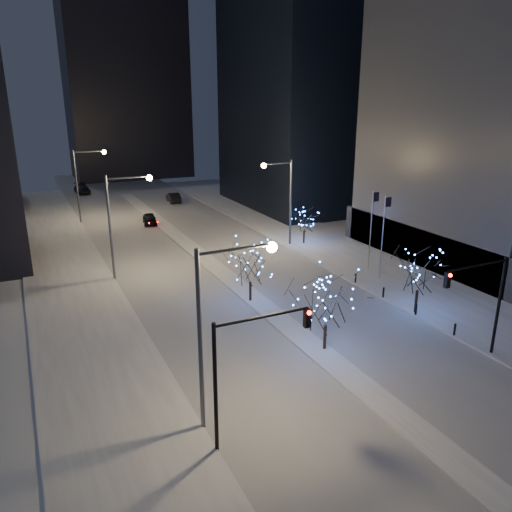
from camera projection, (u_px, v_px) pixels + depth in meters
ground at (378, 400)px, 28.97m from camera, size 160.00×160.00×0.00m
road at (188, 245)px, 59.01m from camera, size 20.00×130.00×0.02m
median at (202, 256)px, 54.70m from camera, size 2.00×80.00×0.15m
east_sidewalk at (370, 264)px, 52.29m from camera, size 10.00×90.00×0.15m
west_sidewalk at (81, 314)px, 40.35m from camera, size 8.00×90.00×0.15m
horizon_block at (125, 75)px, 103.99m from camera, size 24.00×14.00×42.00m
street_lamp_w_near at (219, 313)px, 25.02m from camera, size 4.40×0.56×10.00m
street_lamp_w_mid at (120, 213)px, 46.48m from camera, size 4.40×0.56×10.00m
street_lamp_w_far at (84, 176)px, 67.93m from camera, size 4.40×0.56×10.00m
street_lamp_east at (284, 192)px, 56.90m from camera, size 3.90×0.56×10.00m
traffic_signal_west at (245, 359)px, 24.03m from camera, size 5.26×0.43×7.00m
traffic_signal_east at (484, 293)px, 32.05m from camera, size 5.26×0.43×7.00m
flagpoles at (377, 228)px, 47.81m from camera, size 1.35×2.60×8.00m
bollards at (399, 301)px, 41.57m from camera, size 0.16×12.16×0.90m
car_near at (150, 219)px, 68.52m from camera, size 2.44×4.58×1.48m
car_mid at (173, 198)px, 82.76m from camera, size 2.06×4.97×1.60m
car_far at (82, 189)px, 90.33m from camera, size 2.46×5.75×1.65m
holiday_tree_median_near at (327, 301)px, 33.53m from camera, size 6.30×6.30×5.77m
holiday_tree_median_far at (250, 264)px, 41.82m from camera, size 5.65×5.65×5.18m
holiday_tree_plaza_near at (419, 272)px, 39.39m from camera, size 5.47×5.47×5.35m
holiday_tree_plaza_far at (304, 220)px, 58.63m from camera, size 4.15×4.15×4.33m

